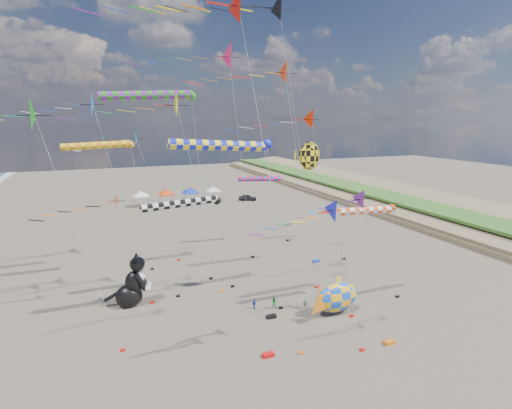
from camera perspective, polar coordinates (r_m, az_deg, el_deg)
The scene contains 31 objects.
ground at distance 30.98m, azimuth 9.95°, elevation -22.31°, with size 260.00×260.00×0.00m, color brown.
delta_kite_0 at distance 37.91m, azimuth 3.87°, elevation 17.87°, with size 12.00×2.32×22.70m.
delta_kite_1 at distance 28.84m, azimuth 14.24°, elevation -0.20°, with size 8.25×1.65×12.69m.
delta_kite_2 at distance 37.55m, azimuth 2.83°, elevation 25.68°, with size 15.11×2.69×27.85m.
delta_kite_3 at distance 29.57m, azimuth -29.37°, elevation 10.64°, with size 12.13×2.36×18.93m.
delta_kite_4 at distance 36.80m, azimuth -24.33°, elevation 12.52°, with size 11.45×2.10×19.72m.
delta_kite_5 at distance 27.55m, azimuth 10.58°, elevation -1.65°, with size 8.25×1.79×12.22m.
delta_kite_6 at distance 46.58m, azimuth 8.51°, elevation 11.69°, with size 13.54×2.51×18.70m.
delta_kite_7 at distance 37.22m, azimuth -13.86°, elevation 13.26°, with size 13.63×2.40×19.87m.
delta_kite_8 at distance 26.60m, azimuth -0.06°, elevation 26.75°, with size 12.20×2.84×25.80m.
delta_kite_9 at distance 47.94m, azimuth -4.49°, elevation 20.03°, with size 13.90×3.35×25.90m.
delta_kite_10 at distance 38.04m, azimuth -20.01°, elevation -0.12°, with size 10.76×1.56×11.08m.
delta_kite_11 at distance 47.95m, azimuth -17.05°, elevation 8.53°, with size 9.90×1.72×16.12m.
windsock_0 at distance 40.81m, azimuth -14.68°, elevation 14.75°, with size 10.38×0.92×20.07m.
windsock_1 at distance 39.07m, azimuth -10.25°, elevation 0.11°, with size 9.12×0.79×9.85m.
windsock_2 at distance 32.70m, azimuth -4.43°, elevation 8.35°, with size 10.01×0.87×15.78m.
windsock_3 at distance 37.54m, azimuth 15.44°, elevation -0.88°, with size 8.28×0.70×9.66m.
windsock_4 at distance 45.87m, azimuth -21.30°, elevation 7.80°, with size 8.63×0.79×15.07m.
windsock_5 at distance 54.74m, azimuth 0.85°, elevation 3.63°, with size 7.58×0.70×9.73m.
angelfish_kite at distance 37.74m, azimuth 7.39°, elevation 6.71°, with size 3.74×3.02×15.36m.
cat_inflatable at distance 40.10m, azimuth -17.42°, elevation -10.18°, with size 3.82×1.91×5.16m, color black, non-canonical shape.
fish_inflatable at distance 37.71m, azimuth 11.39°, elevation -12.86°, with size 5.71×2.93×3.81m.
person_adult at distance 38.60m, azimuth 7.10°, elevation -13.33°, with size 0.65×0.43×1.79m, color #96989F.
child_green at distance 38.48m, azimuth 2.64°, elevation -13.85°, with size 0.56×0.44×1.15m, color green.
child_blue at distance 38.40m, azimuth -0.25°, elevation -13.97°, with size 0.62×0.26×1.06m, color #2A3DA2.
kite_bag_0 at distance 50.55m, azimuth 8.57°, elevation -7.98°, with size 0.90×0.44×0.30m, color #123CBA.
kite_bag_1 at distance 31.89m, azimuth 1.75°, elevation -20.69°, with size 0.90×0.44×0.30m, color red.
kite_bag_2 at distance 37.02m, azimuth 2.18°, elevation -15.70°, with size 0.90×0.44×0.30m, color black.
kite_bag_3 at distance 34.95m, azimuth 18.50°, elevation -18.19°, with size 0.90×0.44×0.30m, color orange.
tent_row at distance 84.12m, azimuth -11.05°, elevation 2.17°, with size 19.20×4.20×3.80m.
parked_car at distance 86.59m, azimuth -1.21°, elevation 1.00°, with size 1.55×3.85×1.31m, color #26262D.
Camera 1 is at (-13.99, -21.44, 17.46)m, focal length 28.00 mm.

